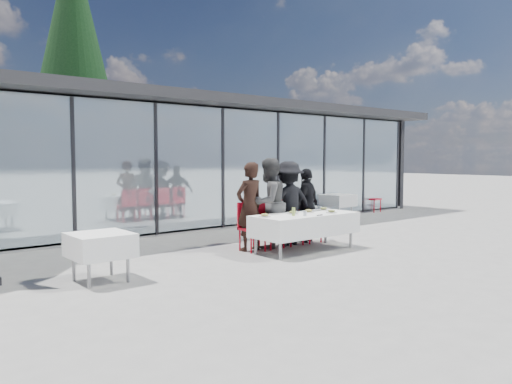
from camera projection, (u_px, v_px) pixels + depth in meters
ground at (305, 258)px, 9.36m from camera, size 90.00×90.00×0.00m
pavilion at (173, 149)px, 16.74m from camera, size 14.80×8.80×3.44m
dining_table at (305, 224)px, 10.01m from camera, size 2.26×0.96×0.75m
diner_a at (250, 207)px, 10.02m from camera, size 0.68×0.68×1.79m
diner_chair_a at (250, 224)px, 10.05m from camera, size 0.44×0.44×0.97m
diner_b at (269, 203)px, 10.35m from camera, size 1.05×1.05×1.87m
diner_chair_b at (269, 222)px, 10.38m from camera, size 0.44×0.44×0.97m
diner_c at (288, 203)px, 10.71m from camera, size 1.33×1.33×1.80m
diner_chair_c at (288, 220)px, 10.74m from camera, size 0.44×0.44×0.97m
diner_d at (307, 205)px, 11.08m from camera, size 1.22×1.22×1.64m
diner_chair_d at (307, 218)px, 11.10m from camera, size 0.44×0.44×0.97m
plate_a at (265, 216)px, 9.47m from camera, size 0.23×0.23×0.07m
plate_b at (293, 213)px, 9.94m from camera, size 0.23×0.23×0.07m
plate_c at (309, 211)px, 10.23m from camera, size 0.23×0.23×0.07m
plate_d at (324, 209)px, 10.65m from camera, size 0.23×0.23×0.07m
plate_extra at (332, 212)px, 10.16m from camera, size 0.23×0.23×0.07m
juice_bottle at (294, 212)px, 9.63m from camera, size 0.06×0.06×0.16m
drinking_glasses at (305, 214)px, 9.60m from camera, size 0.07×0.07×0.10m
folded_eyeglasses at (320, 215)px, 9.72m from camera, size 0.14×0.03×0.01m
spare_table_left at (100, 245)px, 7.53m from camera, size 0.86×0.86×0.74m
spare_table_right at (338, 200)px, 15.34m from camera, size 0.86×0.86×0.74m
spare_chair_a at (371, 196)px, 17.17m from camera, size 0.48×0.48×0.97m
spare_chair_b at (332, 199)px, 16.14m from camera, size 0.53×0.53×0.97m
lounger at (285, 216)px, 13.89m from camera, size 0.75×1.39×0.72m
conifer_tree at (74, 51)px, 19.21m from camera, size 4.00×4.00×10.50m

